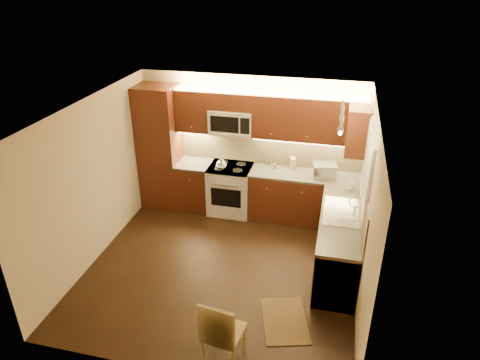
% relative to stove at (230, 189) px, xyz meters
% --- Properties ---
extents(floor, '(4.00, 4.00, 0.01)m').
position_rel_stove_xyz_m(floor, '(0.30, -1.68, -0.46)').
color(floor, black).
rests_on(floor, ground).
extents(ceiling, '(4.00, 4.00, 0.01)m').
position_rel_stove_xyz_m(ceiling, '(0.30, -1.68, 2.04)').
color(ceiling, beige).
rests_on(ceiling, ground).
extents(wall_back, '(4.00, 0.01, 2.50)m').
position_rel_stove_xyz_m(wall_back, '(0.30, 0.32, 0.79)').
color(wall_back, '#C6B491').
rests_on(wall_back, ground).
extents(wall_front, '(4.00, 0.01, 2.50)m').
position_rel_stove_xyz_m(wall_front, '(0.30, -3.67, 0.79)').
color(wall_front, '#C6B491').
rests_on(wall_front, ground).
extents(wall_left, '(0.01, 4.00, 2.50)m').
position_rel_stove_xyz_m(wall_left, '(-1.70, -1.68, 0.79)').
color(wall_left, '#C6B491').
rests_on(wall_left, ground).
extents(wall_right, '(0.01, 4.00, 2.50)m').
position_rel_stove_xyz_m(wall_right, '(2.30, -1.68, 0.79)').
color(wall_right, '#C6B491').
rests_on(wall_right, ground).
extents(pantry, '(0.70, 0.60, 2.30)m').
position_rel_stove_xyz_m(pantry, '(-1.35, 0.02, 0.69)').
color(pantry, '#41180D').
rests_on(pantry, floor).
extents(base_cab_back_left, '(0.62, 0.60, 0.86)m').
position_rel_stove_xyz_m(base_cab_back_left, '(-0.69, 0.02, -0.03)').
color(base_cab_back_left, '#41180D').
rests_on(base_cab_back_left, floor).
extents(counter_back_left, '(0.62, 0.60, 0.04)m').
position_rel_stove_xyz_m(counter_back_left, '(-0.69, 0.02, 0.42)').
color(counter_back_left, '#353330').
rests_on(counter_back_left, base_cab_back_left).
extents(base_cab_back_right, '(1.92, 0.60, 0.86)m').
position_rel_stove_xyz_m(base_cab_back_right, '(1.34, 0.02, -0.03)').
color(base_cab_back_right, '#41180D').
rests_on(base_cab_back_right, floor).
extents(counter_back_right, '(1.92, 0.60, 0.04)m').
position_rel_stove_xyz_m(counter_back_right, '(1.34, 0.02, 0.42)').
color(counter_back_right, '#353330').
rests_on(counter_back_right, base_cab_back_right).
extents(base_cab_right, '(0.60, 2.00, 0.86)m').
position_rel_stove_xyz_m(base_cab_right, '(2.00, -1.28, -0.03)').
color(base_cab_right, '#41180D').
rests_on(base_cab_right, floor).
extents(counter_right, '(0.60, 2.00, 0.04)m').
position_rel_stove_xyz_m(counter_right, '(2.00, -1.28, 0.42)').
color(counter_right, '#353330').
rests_on(counter_right, base_cab_right).
extents(dishwasher, '(0.58, 0.60, 0.84)m').
position_rel_stove_xyz_m(dishwasher, '(2.00, -1.98, -0.03)').
color(dishwasher, silver).
rests_on(dishwasher, floor).
extents(backsplash_back, '(3.30, 0.02, 0.60)m').
position_rel_stove_xyz_m(backsplash_back, '(0.65, 0.31, 0.74)').
color(backsplash_back, tan).
rests_on(backsplash_back, wall_back).
extents(backsplash_right, '(0.02, 2.00, 0.60)m').
position_rel_stove_xyz_m(backsplash_right, '(2.29, -1.28, 0.74)').
color(backsplash_right, tan).
rests_on(backsplash_right, wall_right).
extents(upper_cab_back_left, '(0.62, 0.35, 0.75)m').
position_rel_stove_xyz_m(upper_cab_back_left, '(-0.69, 0.15, 1.42)').
color(upper_cab_back_left, '#41180D').
rests_on(upper_cab_back_left, wall_back).
extents(upper_cab_back_right, '(1.92, 0.35, 0.75)m').
position_rel_stove_xyz_m(upper_cab_back_right, '(1.34, 0.15, 1.42)').
color(upper_cab_back_right, '#41180D').
rests_on(upper_cab_back_right, wall_back).
extents(upper_cab_bridge, '(0.76, 0.35, 0.31)m').
position_rel_stove_xyz_m(upper_cab_bridge, '(0.00, 0.15, 1.63)').
color(upper_cab_bridge, '#41180D').
rests_on(upper_cab_bridge, wall_back).
extents(upper_cab_right_corner, '(0.35, 0.50, 0.75)m').
position_rel_stove_xyz_m(upper_cab_right_corner, '(2.12, -0.28, 1.42)').
color(upper_cab_right_corner, '#41180D').
rests_on(upper_cab_right_corner, wall_right).
extents(stove, '(0.76, 0.65, 0.92)m').
position_rel_stove_xyz_m(stove, '(0.00, 0.00, 0.00)').
color(stove, silver).
rests_on(stove, floor).
extents(microwave, '(0.76, 0.38, 0.44)m').
position_rel_stove_xyz_m(microwave, '(0.00, 0.14, 1.26)').
color(microwave, silver).
rests_on(microwave, wall_back).
extents(window_frame, '(0.03, 1.44, 1.24)m').
position_rel_stove_xyz_m(window_frame, '(2.29, -1.12, 1.14)').
color(window_frame, silver).
rests_on(window_frame, wall_right).
extents(window_blinds, '(0.02, 1.36, 1.16)m').
position_rel_stove_xyz_m(window_blinds, '(2.27, -1.12, 1.14)').
color(window_blinds, silver).
rests_on(window_blinds, wall_right).
extents(sink, '(0.52, 0.86, 0.15)m').
position_rel_stove_xyz_m(sink, '(2.00, -1.12, 0.52)').
color(sink, silver).
rests_on(sink, counter_right).
extents(faucet, '(0.20, 0.04, 0.30)m').
position_rel_stove_xyz_m(faucet, '(2.18, -1.12, 0.59)').
color(faucet, silver).
rests_on(faucet, counter_right).
extents(track_light_bar, '(0.04, 1.20, 0.03)m').
position_rel_stove_xyz_m(track_light_bar, '(1.85, -1.27, 2.00)').
color(track_light_bar, silver).
rests_on(track_light_bar, ceiling).
extents(kettle, '(0.24, 0.24, 0.22)m').
position_rel_stove_xyz_m(kettle, '(-0.13, -0.11, 0.57)').
color(kettle, silver).
rests_on(kettle, stove).
extents(toaster_oven, '(0.44, 0.37, 0.23)m').
position_rel_stove_xyz_m(toaster_oven, '(1.66, 0.02, 0.56)').
color(toaster_oven, silver).
rests_on(toaster_oven, counter_back_right).
extents(knife_block, '(0.14, 0.17, 0.20)m').
position_rel_stove_xyz_m(knife_block, '(1.10, 0.22, 0.54)').
color(knife_block, olive).
rests_on(knife_block, counter_back_right).
extents(spice_jar_a, '(0.06, 0.06, 0.09)m').
position_rel_stove_xyz_m(spice_jar_a, '(0.78, 0.22, 0.49)').
color(spice_jar_a, silver).
rests_on(spice_jar_a, counter_back_right).
extents(spice_jar_b, '(0.05, 0.05, 0.09)m').
position_rel_stove_xyz_m(spice_jar_b, '(0.63, 0.26, 0.48)').
color(spice_jar_b, brown).
rests_on(spice_jar_b, counter_back_right).
extents(spice_jar_c, '(0.06, 0.06, 0.10)m').
position_rel_stove_xyz_m(spice_jar_c, '(0.70, 0.26, 0.49)').
color(spice_jar_c, silver).
rests_on(spice_jar_c, counter_back_right).
extents(spice_jar_d, '(0.06, 0.06, 0.09)m').
position_rel_stove_xyz_m(spice_jar_d, '(0.79, 0.13, 0.49)').
color(spice_jar_d, brown).
rests_on(spice_jar_d, counter_back_right).
extents(soap_bottle, '(0.11, 0.11, 0.18)m').
position_rel_stove_xyz_m(soap_bottle, '(2.12, -0.34, 0.53)').
color(soap_bottle, silver).
rests_on(soap_bottle, counter_right).
extents(rug, '(0.78, 0.97, 0.01)m').
position_rel_stove_xyz_m(rug, '(1.40, -2.58, -0.45)').
color(rug, black).
rests_on(rug, floor).
extents(dining_chair, '(0.48, 0.48, 0.97)m').
position_rel_stove_xyz_m(dining_chair, '(0.80, -3.38, 0.02)').
color(dining_chair, olive).
rests_on(dining_chair, floor).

